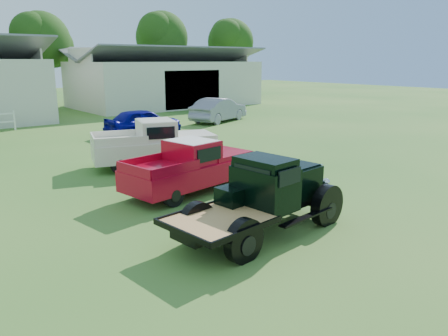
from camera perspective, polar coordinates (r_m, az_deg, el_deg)
ground at (r=12.16m, az=2.83°, el=-6.01°), size 120.00×120.00×0.00m
shed_right at (r=41.62m, az=-7.68°, el=11.67°), size 16.80×9.20×5.20m
tree_c at (r=43.40m, az=-22.59°, el=13.36°), size 5.40×5.40×9.00m
tree_d at (r=49.65m, az=-8.05°, el=14.78°), size 6.00×6.00×10.00m
tree_e at (r=52.66m, az=0.86°, el=14.58°), size 5.70×5.70×9.50m
vintage_flatbed at (r=10.57m, az=4.98°, el=-3.73°), size 4.94×2.34×1.89m
red_pickup at (r=14.00m, az=-4.45°, el=0.26°), size 4.86×2.46×1.69m
white_pickup at (r=17.58m, az=-9.10°, el=3.15°), size 5.31×3.36×1.82m
misc_car_blue at (r=25.29m, az=-10.48°, el=5.97°), size 4.39×1.79×1.49m
misc_car_grey at (r=30.31m, az=-0.68°, el=7.61°), size 5.23×3.34×1.63m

